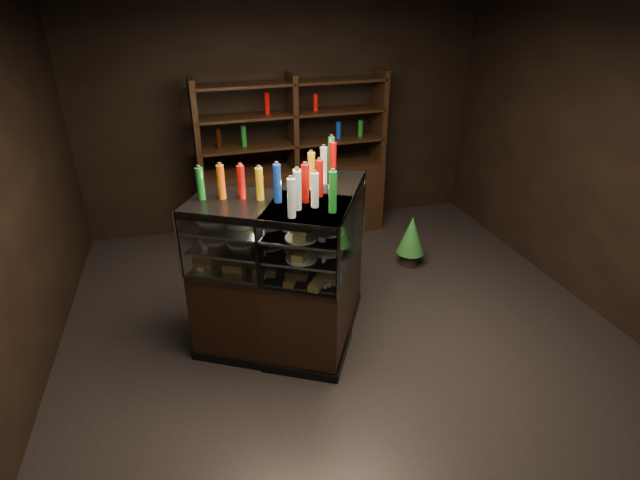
% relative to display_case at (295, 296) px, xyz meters
% --- Properties ---
extents(ground, '(5.00, 5.00, 0.00)m').
position_rel_display_case_xyz_m(ground, '(0.45, 0.10, -0.47)').
color(ground, black).
rests_on(ground, ground).
extents(room_shell, '(5.02, 5.02, 3.01)m').
position_rel_display_case_xyz_m(room_shell, '(0.45, 0.10, 1.47)').
color(room_shell, black).
rests_on(room_shell, ground).
extents(display_case, '(1.70, 1.42, 1.39)m').
position_rel_display_case_xyz_m(display_case, '(0.00, 0.00, 0.00)').
color(display_case, black).
rests_on(display_case, ground).
extents(food_display, '(1.34, 1.12, 0.43)m').
position_rel_display_case_xyz_m(food_display, '(0.00, -0.00, 0.60)').
color(food_display, '#B47340').
rests_on(food_display, display_case).
extents(bottles_top, '(1.17, 0.98, 0.30)m').
position_rel_display_case_xyz_m(bottles_top, '(-0.00, 0.00, 1.05)').
color(bottles_top, silver).
rests_on(bottles_top, display_case).
extents(potted_conifer, '(0.31, 0.31, 0.67)m').
position_rel_display_case_xyz_m(potted_conifer, '(1.56, 1.02, -0.08)').
color(potted_conifer, black).
rests_on(potted_conifer, ground).
extents(back_shelving, '(2.30, 0.55, 2.00)m').
position_rel_display_case_xyz_m(back_shelving, '(0.46, 2.15, 0.14)').
color(back_shelving, black).
rests_on(back_shelving, ground).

